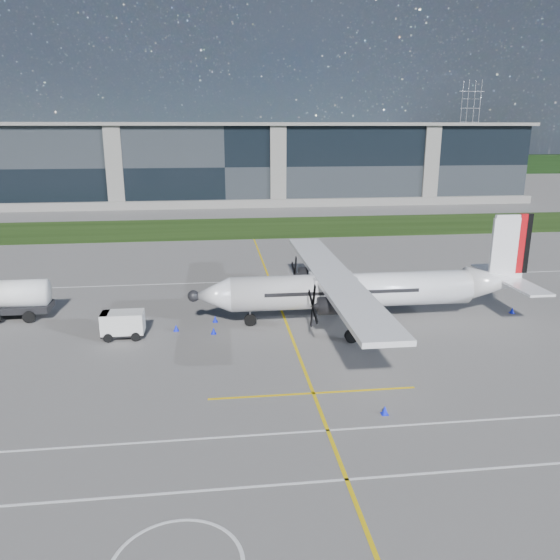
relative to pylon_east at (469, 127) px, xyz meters
The scene contains 16 objects.
ground 139.82m from the pylon_east, 127.69° to the right, with size 400.00×400.00×0.00m, color slate.
grass_strip 133.62m from the pylon_east, 129.81° to the right, with size 400.00×18.00×0.04m, color black.
terminal_building 110.37m from the pylon_east, 140.53° to the right, with size 120.00×20.00×15.00m, color black.
tree_line 86.42m from the pylon_east, behind, with size 400.00×6.00×6.00m, color black.
pylon_east is the anchor object (origin of this frame).
yellow_taxiway_centerline 162.94m from the pylon_east, 120.36° to the right, with size 0.20×70.00×0.01m, color yellow.
white_lane_line 185.33m from the pylon_east, 117.40° to the right, with size 90.00×0.15×0.01m, color white.
turboprop_aircraft 163.65m from the pylon_east, 117.73° to the right, with size 26.47×27.45×8.24m, color white, non-canonical shape.
baggage_tug 174.08m from the pylon_east, 122.83° to the right, with size 3.18×1.91×1.91m, color silver, non-canonical shape.
ground_crew_person 173.77m from the pylon_east, 123.29° to the right, with size 0.85×0.60×2.08m, color #F25907.
safety_cone_portwing 177.82m from the pylon_east, 116.36° to the right, with size 0.36×0.36×0.50m, color #0D1BED.
safety_cone_nose_stbd 168.59m from the pylon_east, 121.40° to the right, with size 0.36×0.36×0.50m, color #0D1BED.
safety_cone_fwd 171.47m from the pylon_east, 121.95° to the right, with size 0.36×0.36×0.50m, color #0D1BED.
safety_cone_tail 158.16m from the pylon_east, 113.71° to the right, with size 0.36×0.36×0.50m, color #0D1BED.
safety_cone_stbdwing 153.47m from the pylon_east, 120.98° to the right, with size 0.36×0.36×0.50m, color #0D1BED.
safety_cone_nose_port 170.84m from the pylon_east, 120.99° to the right, with size 0.36×0.36×0.50m, color #0D1BED.
Camera 1 is at (-2.32, -33.83, 14.64)m, focal length 35.00 mm.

